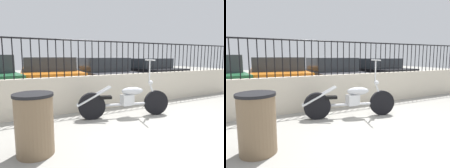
% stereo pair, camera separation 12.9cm
% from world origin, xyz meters
% --- Properties ---
extents(ground_plane, '(40.00, 40.00, 0.00)m').
position_xyz_m(ground_plane, '(0.00, 0.00, 0.00)').
color(ground_plane, gray).
extents(low_wall, '(9.69, 0.18, 0.88)m').
position_xyz_m(low_wall, '(0.00, 2.23, 0.44)').
color(low_wall, beige).
rests_on(low_wall, ground_plane).
extents(fence_railing, '(9.69, 0.04, 0.89)m').
position_xyz_m(fence_railing, '(-0.00, 2.23, 1.46)').
color(fence_railing, black).
rests_on(fence_railing, low_wall).
extents(motorcycle_silver, '(2.09, 0.79, 1.30)m').
position_xyz_m(motorcycle_silver, '(-0.34, 1.32, 0.37)').
color(motorcycle_silver, black).
rests_on(motorcycle_silver, ground_plane).
extents(trash_bin, '(0.54, 0.54, 0.87)m').
position_xyz_m(trash_bin, '(-2.28, 0.40, 0.43)').
color(trash_bin, brown).
rests_on(trash_bin, ground_plane).
extents(car_orange, '(2.22, 4.70, 1.34)m').
position_xyz_m(car_orange, '(-1.15, 5.29, 0.68)').
color(car_orange, black).
rests_on(car_orange, ground_plane).
extents(car_dark_grey, '(2.10, 4.10, 1.32)m').
position_xyz_m(car_dark_grey, '(1.03, 5.18, 0.66)').
color(car_dark_grey, black).
rests_on(car_dark_grey, ground_plane).
extents(car_black, '(2.10, 4.04, 1.28)m').
position_xyz_m(car_black, '(3.26, 5.21, 0.66)').
color(car_black, black).
rests_on(car_black, ground_plane).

